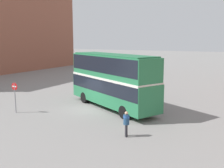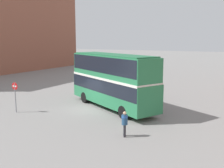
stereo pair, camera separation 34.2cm
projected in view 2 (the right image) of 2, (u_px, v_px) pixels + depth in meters
name	position (u px, v px, depth m)	size (l,w,h in m)	color
ground_plane	(87.00, 109.00, 23.02)	(240.00, 240.00, 0.00)	gray
double_decker_bus	(112.00, 77.00, 23.01)	(10.19, 6.90, 4.78)	#287A4C
pedestrian_foreground	(125.00, 121.00, 16.34)	(0.54, 0.54, 1.62)	#232328
parked_car_kerb_near	(117.00, 73.00, 40.86)	(4.37, 2.36, 1.64)	silver
no_entry_sign	(15.00, 92.00, 21.69)	(0.62, 0.08, 2.54)	gray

